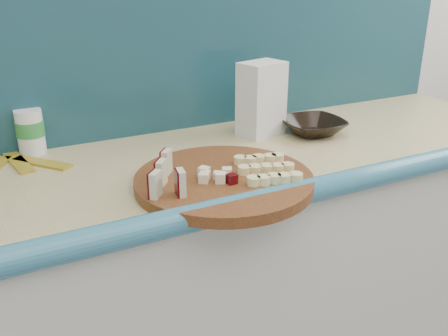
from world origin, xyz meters
TOP-DOWN VIEW (x-y plane):
  - kitchen_counter at (0.10, 1.50)m, footprint 2.20×0.63m
  - backsplash at (0.10, 1.79)m, footprint 2.20×0.02m
  - cutting_board at (0.07, 1.32)m, footprint 0.52×0.52m
  - apple_wedges at (-0.07, 1.32)m, footprint 0.10×0.17m
  - apple_chunks at (0.05, 1.32)m, footprint 0.06×0.06m
  - banana_slices at (0.17, 1.29)m, footprint 0.16×0.18m
  - brown_bowl at (0.50, 1.54)m, footprint 0.21×0.21m
  - flour_bag at (0.35, 1.61)m, footprint 0.15×0.12m
  - canister at (-0.30, 1.76)m, footprint 0.08×0.08m
  - banana_peel at (-0.35, 1.68)m, footprint 0.25×0.20m

SIDE VIEW (x-z plane):
  - kitchen_counter at x=0.10m, z-range 0.00..0.91m
  - banana_peel at x=-0.35m, z-range 0.91..0.92m
  - cutting_board at x=0.07m, z-range 0.91..0.94m
  - brown_bowl at x=0.50m, z-range 0.91..0.96m
  - banana_slices at x=0.17m, z-range 0.94..0.96m
  - apple_chunks at x=0.05m, z-range 0.94..0.96m
  - apple_wedges at x=-0.07m, z-range 0.94..1.00m
  - canister at x=-0.30m, z-range 0.91..1.04m
  - flour_bag at x=0.35m, z-range 0.91..1.13m
  - backsplash at x=0.10m, z-range 0.91..1.41m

